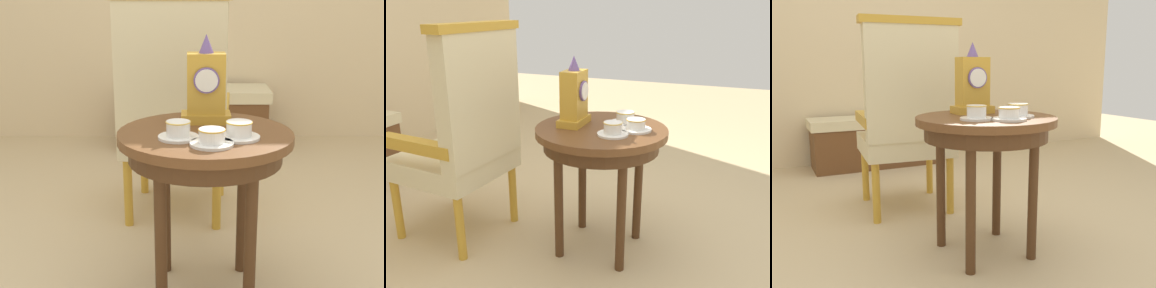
{
  "view_description": "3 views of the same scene",
  "coord_description": "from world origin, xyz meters",
  "views": [
    {
      "loc": [
        0.03,
        -1.85,
        1.16
      ],
      "look_at": [
        0.03,
        -0.07,
        0.62
      ],
      "focal_mm": 49.0,
      "sensor_mm": 36.0,
      "label": 1
    },
    {
      "loc": [
        -1.76,
        -0.65,
        1.22
      ],
      "look_at": [
        0.11,
        0.1,
        0.54
      ],
      "focal_mm": 39.18,
      "sensor_mm": 36.0,
      "label": 2
    },
    {
      "loc": [
        -0.84,
        -1.64,
        0.87
      ],
      "look_at": [
        -0.02,
        0.01,
        0.53
      ],
      "focal_mm": 38.54,
      "sensor_mm": 36.0,
      "label": 3
    }
  ],
  "objects": [
    {
      "name": "teacup_center",
      "position": [
        0.19,
        -0.12,
        0.68
      ],
      "size": [
        0.15,
        0.15,
        0.06
      ],
      "color": "white",
      "rests_on": "side_table"
    },
    {
      "name": "window_bench",
      "position": [
        0.05,
        1.95,
        0.22
      ],
      "size": [
        1.09,
        0.4,
        0.44
      ],
      "color": "beige",
      "rests_on": "ground"
    },
    {
      "name": "side_table",
      "position": [
        0.07,
        -0.03,
        0.57
      ],
      "size": [
        0.64,
        0.64,
        0.65
      ],
      "color": "brown",
      "rests_on": "ground"
    },
    {
      "name": "mantel_clock",
      "position": [
        0.08,
        0.11,
        0.79
      ],
      "size": [
        0.19,
        0.11,
        0.34
      ],
      "color": "gold",
      "rests_on": "side_table"
    },
    {
      "name": "armchair",
      "position": [
        -0.06,
        0.66,
        0.59
      ],
      "size": [
        0.59,
        0.58,
        1.14
      ],
      "color": "beige",
      "rests_on": "ground"
    },
    {
      "name": "wall_back",
      "position": [
        0.0,
        2.25,
        1.4
      ],
      "size": [
        6.0,
        0.1,
        2.8
      ],
      "primitive_type": "cube",
      "color": "beige",
      "rests_on": "ground"
    },
    {
      "name": "teacup_right",
      "position": [
        0.09,
        -0.2,
        0.68
      ],
      "size": [
        0.15,
        0.15,
        0.06
      ],
      "color": "white",
      "rests_on": "side_table"
    },
    {
      "name": "teacup_left",
      "position": [
        -0.02,
        -0.12,
        0.68
      ],
      "size": [
        0.14,
        0.14,
        0.06
      ],
      "color": "white",
      "rests_on": "side_table"
    },
    {
      "name": "ground_plane",
      "position": [
        0.0,
        0.0,
        0.0
      ],
      "size": [
        10.0,
        10.0,
        0.0
      ],
      "primitive_type": "plane",
      "color": "tan"
    }
  ]
}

